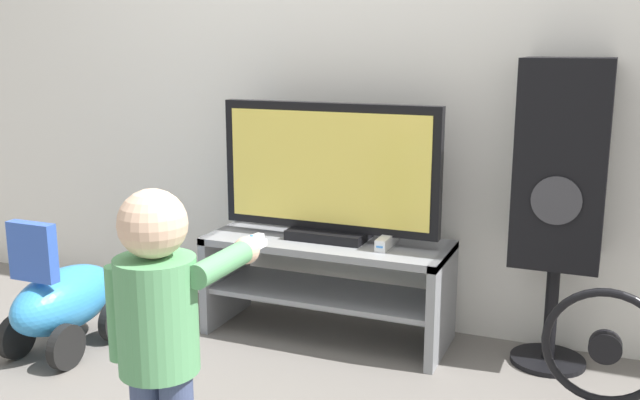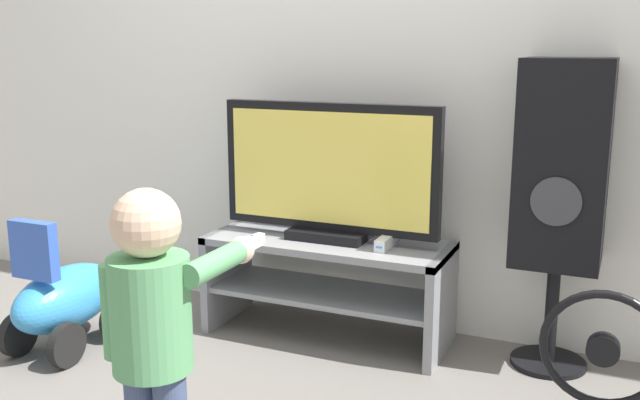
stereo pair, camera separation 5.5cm
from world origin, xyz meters
TOP-DOWN VIEW (x-y plane):
  - ground_plane at (0.00, 0.00)m, footprint 16.00×16.00m
  - wall_back at (0.00, 0.48)m, footprint 10.00×0.06m
  - tv_stand at (0.00, 0.20)m, footprint 1.03×0.40m
  - television at (0.00, 0.22)m, footprint 0.95×0.20m
  - game_console at (0.27, 0.19)m, footprint 0.04×0.20m
  - remote_primary at (-0.28, 0.05)m, footprint 0.06×0.13m
  - child at (-0.01, -0.97)m, footprint 0.33×0.49m
  - speaker_tower at (0.91, 0.29)m, footprint 0.32×0.30m
  - floor_fan at (1.12, -0.17)m, footprint 0.40×0.20m
  - ride_on_toy at (-0.94, -0.35)m, footprint 0.30×0.54m

SIDE VIEW (x-z plane):
  - ground_plane at x=0.00m, z-range 0.00..0.00m
  - ride_on_toy at x=-0.94m, z-range -0.07..0.50m
  - floor_fan at x=1.12m, z-range -0.02..0.46m
  - tv_stand at x=0.00m, z-range 0.07..0.50m
  - remote_primary at x=-0.28m, z-range 0.43..0.46m
  - game_console at x=0.27m, z-range 0.43..0.48m
  - child at x=-0.01m, z-range 0.08..0.95m
  - television at x=0.00m, z-range 0.43..1.00m
  - speaker_tower at x=0.91m, z-range 0.18..1.38m
  - wall_back at x=0.00m, z-range 0.00..2.60m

